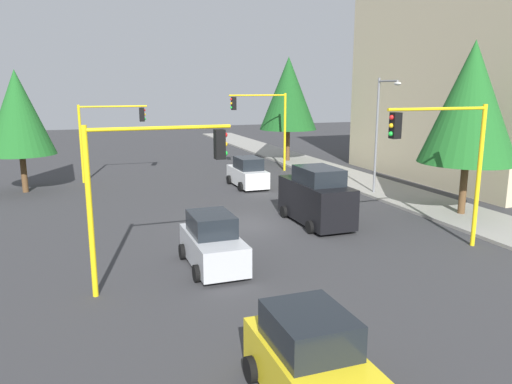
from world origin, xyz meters
TOP-DOWN VIEW (x-y plane):
  - ground_plane at (0.00, 0.00)m, footprint 120.00×120.00m
  - sidewalk_kerb at (-5.00, 10.50)m, footprint 80.00×4.00m
  - lane_arrow_near at (11.51, -3.00)m, footprint 2.40×1.10m
  - apartment_block at (-6.85, 18.50)m, footprint 16.97×9.30m
  - traffic_signal_near_left at (6.00, 5.72)m, footprint 0.36×4.59m
  - traffic_signal_near_right at (6.00, -5.65)m, footprint 0.36×4.59m
  - traffic_signal_far_left at (-14.00, 5.75)m, footprint 0.36×4.59m
  - traffic_signal_far_right at (-14.00, -5.64)m, footprint 0.36×4.59m
  - street_lamp_curbside at (-3.61, 9.20)m, footprint 2.15×0.28m
  - tree_opposite_side at (-12.00, -11.00)m, footprint 4.11×4.11m
  - tree_roadside_far at (-18.00, 9.50)m, footprint 4.89×4.89m
  - tree_roadside_near at (2.00, 10.50)m, footprint 4.74×4.74m
  - delivery_van_black at (0.71, 2.87)m, footprint 4.80×2.22m
  - car_yellow at (13.17, -3.47)m, footprint 3.73×2.08m
  - car_white at (-8.85, 2.67)m, footprint 4.09×1.95m
  - car_silver at (4.71, -3.32)m, footprint 3.85×2.00m

SIDE VIEW (x-z plane):
  - ground_plane at x=0.00m, z-range 0.00..0.00m
  - lane_arrow_near at x=11.51m, z-range -0.54..0.56m
  - sidewalk_kerb at x=-5.00m, z-range 0.00..0.15m
  - car_silver at x=4.71m, z-range -0.09..1.88m
  - car_yellow at x=13.17m, z-range -0.09..1.88m
  - car_white at x=-8.85m, z-range -0.09..1.88m
  - delivery_van_black at x=0.71m, z-range -0.11..2.67m
  - traffic_signal_far_right at x=-14.00m, z-range 1.12..6.43m
  - traffic_signal_near_right at x=6.00m, z-range 1.13..6.52m
  - traffic_signal_near_left at x=6.00m, z-range 1.20..7.02m
  - traffic_signal_far_left at x=-14.00m, z-range 1.23..7.22m
  - street_lamp_curbside at x=-3.61m, z-range 0.85..7.85m
  - tree_opposite_side at x=-12.00m, z-range 1.17..8.69m
  - tree_roadside_near at x=2.00m, z-range 1.37..10.06m
  - tree_roadside_far at x=-18.00m, z-range 1.42..10.38m
  - apartment_block at x=-6.85m, z-range 0.01..15.08m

